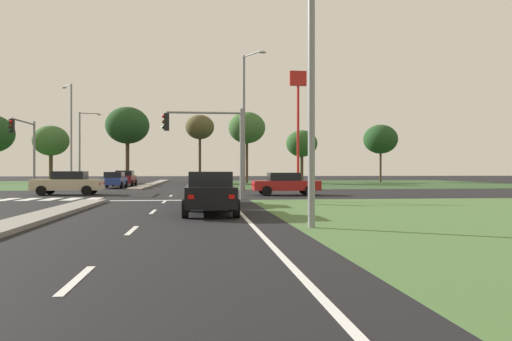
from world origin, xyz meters
TOP-DOWN VIEW (x-y plane):
  - ground_plane at (0.00, 30.00)m, footprint 200.00×200.00m
  - grass_verge_far_right at (25.50, 54.50)m, footprint 35.00×35.00m
  - median_island_near at (0.00, 11.00)m, footprint 1.20×22.00m
  - median_island_far at (0.00, 55.00)m, footprint 1.20×36.00m
  - lane_dash_near at (3.50, 3.77)m, footprint 0.14×2.00m
  - lane_dash_second at (3.50, 9.77)m, footprint 0.14×2.00m
  - lane_dash_third at (3.50, 15.77)m, footprint 0.14×2.00m
  - lane_dash_fourth at (3.50, 21.77)m, footprint 0.14×2.00m
  - lane_dash_fifth at (3.50, 27.77)m, footprint 0.14×2.00m
  - edge_line_right at (6.85, 12.00)m, footprint 0.14×24.00m
  - stop_bar_near at (3.80, 23.00)m, footprint 6.40×0.50m
  - crosswalk_bar_second at (-5.25, 24.80)m, footprint 0.70×2.80m
  - crosswalk_bar_third at (-4.10, 24.80)m, footprint 0.70×2.80m
  - crosswalk_bar_fourth at (-2.95, 24.80)m, footprint 0.70×2.80m
  - crosswalk_bar_fifth at (-1.80, 24.80)m, footprint 0.70×2.80m
  - crosswalk_bar_sixth at (-0.65, 24.80)m, footprint 0.70×2.80m
  - car_red_near at (10.83, 27.81)m, footprint 4.33×2.06m
  - car_black_second at (5.69, 14.40)m, footprint 1.95×4.34m
  - car_maroon_third at (-2.33, 47.93)m, footprint 2.08×4.23m
  - car_blue_fourth at (-2.38, 41.93)m, footprint 1.97×4.35m
  - car_beige_fifth at (-3.27, 29.76)m, footprint 4.39×2.01m
  - car_navy_sixth at (5.63, 19.73)m, footprint 1.99×4.41m
  - traffic_signal_far_left at (-7.60, 34.76)m, footprint 0.32×5.00m
  - traffic_signal_near_right at (5.92, 23.40)m, footprint 4.43×0.32m
  - street_lamp_near at (8.59, 9.84)m, footprint 2.02×0.41m
  - street_lamp_second at (8.55, 31.23)m, footprint 1.47×2.22m
  - street_lamp_third at (-8.54, 51.29)m, footprint 1.49×1.63m
  - street_lamp_fourth at (-8.22, 54.94)m, footprint 2.48×0.64m
  - fastfood_pole_sign at (15.80, 48.31)m, footprint 1.80×0.40m
  - treeline_second at (-13.66, 61.94)m, footprint 4.54×4.54m
  - treeline_third at (-3.90, 60.77)m, footprint 5.53×5.53m
  - treeline_fourth at (5.32, 62.03)m, footprint 3.80×3.80m
  - treeline_fifth at (18.80, 60.70)m, footprint 4.17×4.17m
  - treeline_sixth at (11.12, 57.18)m, footprint 4.59×4.59m
  - treeline_seventh at (29.92, 61.38)m, footprint 4.67×4.67m

SIDE VIEW (x-z plane):
  - ground_plane at x=0.00m, z-range 0.00..0.00m
  - grass_verge_far_right at x=25.50m, z-range 0.00..0.01m
  - lane_dash_near at x=3.50m, z-range 0.00..0.01m
  - lane_dash_second at x=3.50m, z-range 0.00..0.01m
  - lane_dash_third at x=3.50m, z-range 0.00..0.01m
  - lane_dash_fourth at x=3.50m, z-range 0.00..0.01m
  - lane_dash_fifth at x=3.50m, z-range 0.00..0.01m
  - edge_line_right at x=6.85m, z-range 0.00..0.01m
  - stop_bar_near at x=3.80m, z-range 0.00..0.01m
  - crosswalk_bar_second at x=-5.25m, z-range 0.00..0.01m
  - crosswalk_bar_third at x=-4.10m, z-range 0.00..0.01m
  - crosswalk_bar_fourth at x=-2.95m, z-range 0.00..0.01m
  - crosswalk_bar_fifth at x=-1.80m, z-range 0.00..0.01m
  - crosswalk_bar_sixth at x=-0.65m, z-range 0.00..0.01m
  - median_island_near at x=0.00m, z-range 0.00..0.14m
  - median_island_far at x=0.00m, z-range 0.00..0.14m
  - car_blue_fourth at x=-2.38m, z-range 0.02..1.49m
  - car_red_near at x=10.83m, z-range 0.02..1.49m
  - car_navy_sixth at x=5.63m, z-range 0.02..1.50m
  - car_beige_fifth at x=-3.27m, z-range 0.02..1.57m
  - car_black_second at x=5.69m, z-range 0.02..1.59m
  - car_maroon_third at x=-2.33m, z-range 0.02..1.60m
  - traffic_signal_near_right at x=5.92m, z-range 0.96..5.99m
  - traffic_signal_far_left at x=-7.60m, z-range 1.06..6.51m
  - street_lamp_fourth at x=-8.22m, z-range 0.55..8.84m
  - treeline_fifth at x=18.80m, z-range 1.66..8.60m
  - treeline_second at x=-13.66m, z-range 1.70..9.03m
  - street_lamp_near at x=8.59m, z-range 0.51..10.25m
  - street_lamp_second at x=8.55m, z-range 0.57..10.43m
  - treeline_seventh at x=29.92m, z-range 1.92..9.77m
  - street_lamp_third at x=-8.54m, z-range 0.54..11.45m
  - treeline_sixth at x=11.12m, z-range 2.45..11.29m
  - treeline_fourth at x=5.32m, z-range 2.79..11.74m
  - treeline_third at x=-3.90m, z-range 2.46..12.17m
  - fastfood_pole_sign at x=15.80m, z-range 2.76..15.04m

